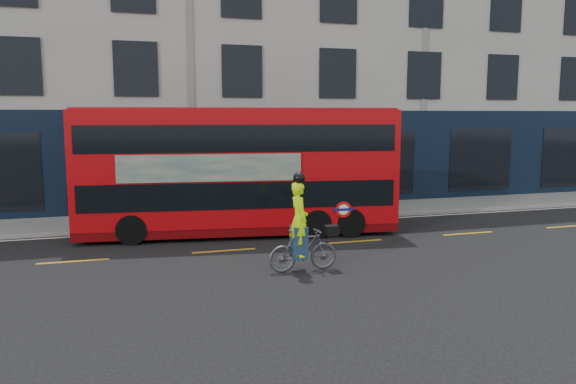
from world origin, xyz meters
name	(u,v)px	position (x,y,z in m)	size (l,w,h in m)	color
ground	(235,264)	(0.00, 0.00, 0.00)	(120.00, 120.00, 0.00)	black
pavement	(199,218)	(0.00, 6.50, 0.06)	(60.00, 3.00, 0.12)	slate
kerb	(205,225)	(0.00, 5.00, 0.07)	(60.00, 0.12, 0.13)	gray
building_terrace	(176,34)	(0.00, 12.94, 7.49)	(50.00, 10.07, 15.00)	#ABA9A1
road_edge_line	(207,229)	(0.00, 4.70, 0.00)	(58.00, 0.10, 0.01)	silver
lane_dashes	(224,251)	(0.00, 1.50, 0.00)	(58.00, 0.12, 0.01)	#C38916
bus	(239,170)	(0.93, 3.63, 2.07)	(10.20, 3.56, 4.03)	#AE060B
cyclist	(302,238)	(1.46, -1.10, 0.83)	(1.78, 0.67, 2.45)	#474B4D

